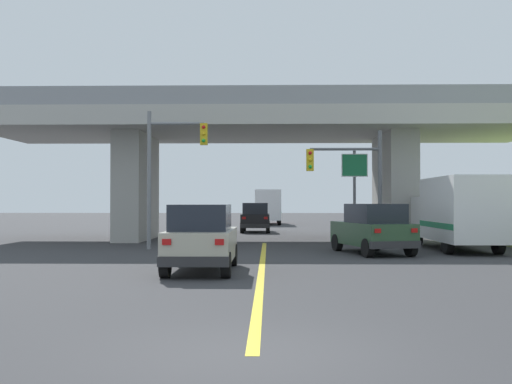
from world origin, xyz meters
TOP-DOWN VIEW (x-y plane):
  - ground at (0.00, 25.20)m, footprint 160.00×160.00m
  - overpass_bridge at (0.00, 25.20)m, footprint 30.24×9.51m
  - lane_divider_stripe at (0.00, 11.34)m, footprint 0.20×22.68m
  - suv_lead at (-1.80, 9.92)m, footprint 1.94×4.37m
  - suv_crossing at (4.43, 16.34)m, footprint 3.02×4.71m
  - box_truck at (8.39, 18.21)m, footprint 2.33×7.24m
  - sedan_oncoming at (-0.70, 33.76)m, footprint 1.98×4.28m
  - traffic_signal_nearside at (3.96, 18.46)m, footprint 3.32×0.36m
  - traffic_signal_farside at (-4.28, 18.59)m, footprint 2.69×0.36m
  - highway_sign at (4.54, 22.35)m, footprint 1.31×0.17m
  - semi_truck_distant at (0.15, 48.22)m, footprint 2.33×7.32m

SIDE VIEW (x-z plane):
  - ground at x=0.00m, z-range 0.00..0.00m
  - lane_divider_stripe at x=0.00m, z-range 0.00..0.01m
  - sedan_oncoming at x=-0.70m, z-range 0.00..2.02m
  - suv_lead at x=-1.80m, z-range 0.00..2.02m
  - suv_crossing at x=4.43m, z-range 0.00..2.02m
  - box_truck at x=8.39m, z-range 0.08..3.22m
  - semi_truck_distant at x=0.15m, z-range 0.08..3.26m
  - traffic_signal_nearside at x=3.96m, z-range 0.66..5.89m
  - highway_sign at x=4.54m, z-range 1.03..5.71m
  - traffic_signal_farside at x=-4.28m, z-range 0.85..6.98m
  - overpass_bridge at x=0.00m, z-range 1.63..9.28m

